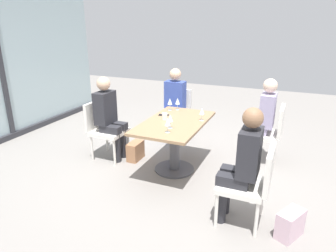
{
  "coord_description": "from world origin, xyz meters",
  "views": [
    {
      "loc": [
        -3.63,
        -1.46,
        2.04
      ],
      "look_at": [
        0.0,
        0.1,
        0.65
      ],
      "focal_mm": 32.48,
      "sensor_mm": 36.0,
      "label": 1
    }
  ],
  "objects_px": {
    "wine_glass_2": "(170,102)",
    "handbag_0": "(135,151)",
    "wine_glass_0": "(170,118)",
    "coffee_cup": "(165,116)",
    "cell_phone_on_table": "(164,115)",
    "handbag_1": "(290,224)",
    "chair_near_window": "(104,126)",
    "wine_glass_4": "(178,101)",
    "chair_front_left": "(252,181)",
    "wine_glass_3": "(168,122)",
    "person_far_right": "(174,101)",
    "person_front_left": "(243,161)",
    "wine_glass_1": "(202,111)",
    "dining_table_main": "(175,135)",
    "person_near_window": "(109,114)",
    "chair_far_right": "(176,111)",
    "chair_front_right": "(269,130)",
    "person_front_right": "(263,116)"
  },
  "relations": [
    {
      "from": "wine_glass_3",
      "to": "coffee_cup",
      "type": "relative_size",
      "value": 2.06
    },
    {
      "from": "handbag_0",
      "to": "chair_far_right",
      "type": "bearing_deg",
      "value": -10.88
    },
    {
      "from": "person_far_right",
      "to": "person_front_left",
      "type": "bearing_deg",
      "value": -141.32
    },
    {
      "from": "chair_front_left",
      "to": "wine_glass_1",
      "type": "height_order",
      "value": "wine_glass_1"
    },
    {
      "from": "person_near_window",
      "to": "chair_far_right",
      "type": "bearing_deg",
      "value": -26.63
    },
    {
      "from": "chair_front_left",
      "to": "wine_glass_4",
      "type": "distance_m",
      "value": 1.94
    },
    {
      "from": "dining_table_main",
      "to": "chair_front_left",
      "type": "xyz_separation_m",
      "value": [
        -0.81,
        -1.17,
        -0.04
      ]
    },
    {
      "from": "chair_front_left",
      "to": "handbag_0",
      "type": "distance_m",
      "value": 2.08
    },
    {
      "from": "wine_glass_2",
      "to": "coffee_cup",
      "type": "bearing_deg",
      "value": -165.83
    },
    {
      "from": "wine_glass_3",
      "to": "wine_glass_0",
      "type": "bearing_deg",
      "value": 11.24
    },
    {
      "from": "chair_front_right",
      "to": "person_far_right",
      "type": "bearing_deg",
      "value": 80.13
    },
    {
      "from": "person_front_left",
      "to": "cell_phone_on_table",
      "type": "xyz_separation_m",
      "value": [
        1.0,
        1.31,
        0.03
      ]
    },
    {
      "from": "dining_table_main",
      "to": "person_front_left",
      "type": "bearing_deg",
      "value": -127.28
    },
    {
      "from": "chair_near_window",
      "to": "wine_glass_2",
      "type": "xyz_separation_m",
      "value": [
        0.48,
        -0.89,
        0.37
      ]
    },
    {
      "from": "wine_glass_3",
      "to": "wine_glass_4",
      "type": "bearing_deg",
      "value": 14.68
    },
    {
      "from": "chair_front_right",
      "to": "wine_glass_3",
      "type": "bearing_deg",
      "value": 138.68
    },
    {
      "from": "wine_glass_0",
      "to": "coffee_cup",
      "type": "xyz_separation_m",
      "value": [
        0.3,
        0.21,
        -0.09
      ]
    },
    {
      "from": "wine_glass_4",
      "to": "cell_phone_on_table",
      "type": "relative_size",
      "value": 1.28
    },
    {
      "from": "dining_table_main",
      "to": "wine_glass_0",
      "type": "xyz_separation_m",
      "value": [
        -0.27,
        -0.05,
        0.32
      ]
    },
    {
      "from": "person_front_right",
      "to": "wine_glass_4",
      "type": "xyz_separation_m",
      "value": [
        -0.26,
        1.23,
        0.16
      ]
    },
    {
      "from": "person_front_right",
      "to": "wine_glass_3",
      "type": "height_order",
      "value": "person_front_right"
    },
    {
      "from": "wine_glass_1",
      "to": "chair_far_right",
      "type": "bearing_deg",
      "value": 37.49
    },
    {
      "from": "wine_glass_2",
      "to": "handbag_0",
      "type": "relative_size",
      "value": 0.62
    },
    {
      "from": "wine_glass_0",
      "to": "cell_phone_on_table",
      "type": "bearing_deg",
      "value": 32.77
    },
    {
      "from": "dining_table_main",
      "to": "coffee_cup",
      "type": "distance_m",
      "value": 0.29
    },
    {
      "from": "chair_front_left",
      "to": "coffee_cup",
      "type": "xyz_separation_m",
      "value": [
        0.83,
        1.33,
        0.28
      ]
    },
    {
      "from": "wine_glass_2",
      "to": "handbag_0",
      "type": "distance_m",
      "value": 0.92
    },
    {
      "from": "chair_near_window",
      "to": "wine_glass_4",
      "type": "height_order",
      "value": "wine_glass_4"
    },
    {
      "from": "dining_table_main",
      "to": "wine_glass_3",
      "type": "bearing_deg",
      "value": -169.39
    },
    {
      "from": "wine_glass_4",
      "to": "cell_phone_on_table",
      "type": "bearing_deg",
      "value": 167.38
    },
    {
      "from": "wine_glass_3",
      "to": "handbag_1",
      "type": "bearing_deg",
      "value": -106.17
    },
    {
      "from": "person_near_window",
      "to": "chair_front_right",
      "type": "bearing_deg",
      "value": -70.11
    },
    {
      "from": "chair_far_right",
      "to": "handbag_1",
      "type": "relative_size",
      "value": 2.9
    },
    {
      "from": "wine_glass_3",
      "to": "handbag_1",
      "type": "height_order",
      "value": "wine_glass_3"
    },
    {
      "from": "person_front_left",
      "to": "person_far_right",
      "type": "xyz_separation_m",
      "value": [
        1.89,
        1.52,
        0.0
      ]
    },
    {
      "from": "wine_glass_3",
      "to": "wine_glass_2",
      "type": "bearing_deg",
      "value": 21.35
    },
    {
      "from": "chair_far_right",
      "to": "person_near_window",
      "type": "height_order",
      "value": "person_near_window"
    },
    {
      "from": "wine_glass_0",
      "to": "wine_glass_2",
      "type": "distance_m",
      "value": 0.82
    },
    {
      "from": "wine_glass_4",
      "to": "wine_glass_3",
      "type": "bearing_deg",
      "value": -165.32
    },
    {
      "from": "chair_front_right",
      "to": "coffee_cup",
      "type": "bearing_deg",
      "value": 120.6
    },
    {
      "from": "cell_phone_on_table",
      "to": "handbag_1",
      "type": "relative_size",
      "value": 0.48
    },
    {
      "from": "chair_far_right",
      "to": "person_front_left",
      "type": "xyz_separation_m",
      "value": [
        -2.0,
        -1.52,
        0.2
      ]
    },
    {
      "from": "dining_table_main",
      "to": "coffee_cup",
      "type": "height_order",
      "value": "coffee_cup"
    },
    {
      "from": "wine_glass_2",
      "to": "wine_glass_4",
      "type": "relative_size",
      "value": 1.0
    },
    {
      "from": "dining_table_main",
      "to": "person_front_left",
      "type": "xyz_separation_m",
      "value": [
        -0.81,
        -1.06,
        0.16
      ]
    },
    {
      "from": "dining_table_main",
      "to": "wine_glass_0",
      "type": "distance_m",
      "value": 0.43
    },
    {
      "from": "dining_table_main",
      "to": "wine_glass_1",
      "type": "xyz_separation_m",
      "value": [
        0.18,
        -0.33,
        0.32
      ]
    },
    {
      "from": "person_far_right",
      "to": "coffee_cup",
      "type": "relative_size",
      "value": 14.0
    },
    {
      "from": "wine_glass_2",
      "to": "wine_glass_3",
      "type": "distance_m",
      "value": 0.97
    },
    {
      "from": "chair_front_right",
      "to": "person_near_window",
      "type": "relative_size",
      "value": 0.69
    }
  ]
}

